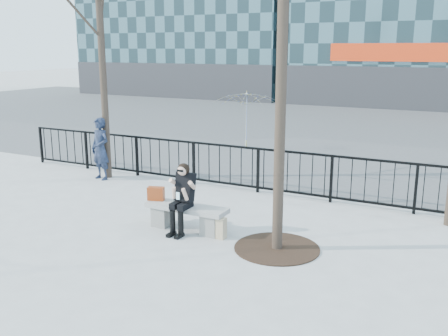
% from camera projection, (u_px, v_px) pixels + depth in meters
% --- Properties ---
extents(ground, '(120.00, 120.00, 0.00)m').
position_uv_depth(ground, '(187.00, 230.00, 9.66)').
color(ground, '#999894').
rests_on(ground, ground).
extents(street_surface, '(60.00, 23.00, 0.01)m').
position_uv_depth(street_surface, '(358.00, 125.00, 22.65)').
color(street_surface, '#474747').
rests_on(street_surface, ground).
extents(railing, '(14.00, 0.06, 1.10)m').
position_uv_depth(railing, '(250.00, 169.00, 12.13)').
color(railing, black).
rests_on(railing, ground).
extents(tree_grate, '(1.50, 1.50, 0.02)m').
position_uv_depth(tree_grate, '(277.00, 248.00, 8.73)').
color(tree_grate, black).
rests_on(tree_grate, ground).
extents(bench_main, '(1.65, 0.46, 0.49)m').
position_uv_depth(bench_main, '(187.00, 215.00, 9.59)').
color(bench_main, slate).
rests_on(bench_main, ground).
extents(seated_woman, '(0.50, 0.64, 1.34)m').
position_uv_depth(seated_woman, '(182.00, 199.00, 9.37)').
color(seated_woman, black).
rests_on(seated_woman, ground).
extents(handbag, '(0.35, 0.24, 0.27)m').
position_uv_depth(handbag, '(156.00, 194.00, 9.85)').
color(handbag, '#963612').
rests_on(handbag, bench_main).
extents(shopping_bag, '(0.43, 0.18, 0.40)m').
position_uv_depth(shopping_bag, '(215.00, 227.00, 9.23)').
color(shopping_bag, beige).
rests_on(shopping_bag, ground).
extents(standing_man, '(0.67, 0.51, 1.65)m').
position_uv_depth(standing_man, '(100.00, 149.00, 13.21)').
color(standing_man, black).
rests_on(standing_man, ground).
extents(vendor_umbrella, '(2.68, 2.71, 2.03)m').
position_uv_depth(vendor_umbrella, '(245.00, 120.00, 17.06)').
color(vendor_umbrella, yellow).
rests_on(vendor_umbrella, ground).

